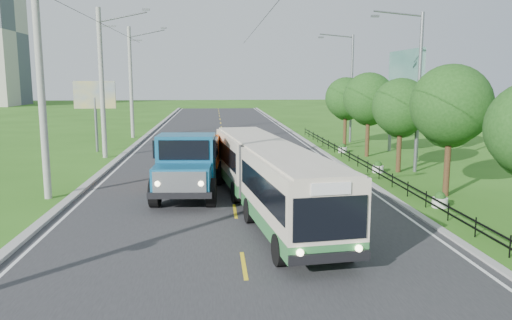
{
  "coord_description": "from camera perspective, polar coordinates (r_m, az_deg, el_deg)",
  "views": [
    {
      "loc": [
        -0.8,
        -13.64,
        5.29
      ],
      "look_at": [
        0.97,
        7.32,
        1.9
      ],
      "focal_mm": 35.0,
      "sensor_mm": 36.0,
      "label": 1
    }
  ],
  "objects": [
    {
      "name": "edge_line_right",
      "position": [
        34.85,
        7.58,
        0.39
      ],
      "size": [
        0.12,
        120.0,
        0.0
      ],
      "primitive_type": "cube",
      "color": "silver",
      "rests_on": "road"
    },
    {
      "name": "curb_right",
      "position": [
        34.96,
        8.39,
        0.44
      ],
      "size": [
        0.3,
        120.0,
        0.1
      ],
      "primitive_type": "cube",
      "color": "#9E9E99",
      "rests_on": "ground"
    },
    {
      "name": "pole_near",
      "position": [
        23.84,
        -23.3,
        7.95
      ],
      "size": [
        3.51,
        0.32,
        10.0
      ],
      "color": "gray",
      "rests_on": "ground"
    },
    {
      "name": "ground",
      "position": [
        14.65,
        -1.4,
        -12.01
      ],
      "size": [
        240.0,
        240.0,
        0.0
      ],
      "primitive_type": "plane",
      "color": "#2B5F16",
      "rests_on": "ground"
    },
    {
      "name": "railing_right",
      "position": [
        29.43,
        12.66,
        -0.83
      ],
      "size": [
        0.04,
        40.0,
        0.6
      ],
      "primitive_type": "cube",
      "color": "black",
      "rests_on": "ground"
    },
    {
      "name": "tree_fourth",
      "position": [
        29.8,
        16.22,
        5.52
      ],
      "size": [
        3.24,
        3.31,
        5.4
      ],
      "color": "#382314",
      "rests_on": "ground"
    },
    {
      "name": "bus",
      "position": [
        19.87,
        1.41,
        -1.43
      ],
      "size": [
        4.0,
        14.29,
        2.73
      ],
      "rotation": [
        0.0,
        0.0,
        0.12
      ],
      "color": "#2D7139",
      "rests_on": "ground"
    },
    {
      "name": "road",
      "position": [
        34.06,
        -3.41,
        0.23
      ],
      "size": [
        14.0,
        120.0,
        0.02
      ],
      "primitive_type": "cube",
      "color": "#28282B",
      "rests_on": "ground"
    },
    {
      "name": "pole_far",
      "position": [
        47.23,
        -14.07,
        8.65
      ],
      "size": [
        3.51,
        0.32,
        10.0
      ],
      "color": "gray",
      "rests_on": "ground"
    },
    {
      "name": "billboard_left",
      "position": [
        38.66,
        -17.94,
        6.61
      ],
      "size": [
        3.0,
        0.2,
        5.2
      ],
      "color": "slate",
      "rests_on": "ground"
    },
    {
      "name": "pole_mid",
      "position": [
        35.43,
        -17.16,
        8.44
      ],
      "size": [
        3.51,
        0.32,
        10.0
      ],
      "color": "gray",
      "rests_on": "ground"
    },
    {
      "name": "tree_fifth",
      "position": [
        35.45,
        12.77,
        6.61
      ],
      "size": [
        3.48,
        3.52,
        5.8
      ],
      "color": "#382314",
      "rests_on": "ground"
    },
    {
      "name": "tree_third",
      "position": [
        24.28,
        21.32,
        5.46
      ],
      "size": [
        3.6,
        3.62,
        6.0
      ],
      "color": "#382314",
      "rests_on": "ground"
    },
    {
      "name": "centre_dash",
      "position": [
        14.64,
        -1.4,
        -11.93
      ],
      "size": [
        0.12,
        2.2,
        0.0
      ],
      "primitive_type": "cube",
      "color": "yellow",
      "rests_on": "road"
    },
    {
      "name": "planter_far",
      "position": [
        37.19,
        9.87,
        1.29
      ],
      "size": [
        0.64,
        0.64,
        0.67
      ],
      "color": "silver",
      "rests_on": "ground"
    },
    {
      "name": "tree_back",
      "position": [
        41.21,
        10.25,
        6.74
      ],
      "size": [
        3.3,
        3.36,
        5.5
      ],
      "color": "#382314",
      "rests_on": "ground"
    },
    {
      "name": "streetlight_far",
      "position": [
        43.18,
        10.67,
        8.49
      ],
      "size": [
        3.02,
        0.2,
        9.07
      ],
      "color": "slate",
      "rests_on": "ground"
    },
    {
      "name": "curb_left",
      "position": [
        34.64,
        -15.41,
        0.17
      ],
      "size": [
        0.4,
        120.0,
        0.15
      ],
      "primitive_type": "cube",
      "color": "#9E9E99",
      "rests_on": "ground"
    },
    {
      "name": "streetlight_mid",
      "position": [
        29.91,
        17.85,
        7.98
      ],
      "size": [
        3.02,
        0.2,
        9.07
      ],
      "color": "slate",
      "rests_on": "ground"
    },
    {
      "name": "billboard_right",
      "position": [
        36.1,
        16.67,
        8.87
      ],
      "size": [
        0.24,
        6.0,
        7.3
      ],
      "color": "slate",
      "rests_on": "ground"
    },
    {
      "name": "dump_truck",
      "position": [
        23.26,
        -7.65,
        0.06
      ],
      "size": [
        3.11,
        7.08,
        2.91
      ],
      "rotation": [
        0.0,
        0.0,
        -0.07
      ],
      "color": "#155981",
      "rests_on": "ground"
    },
    {
      "name": "edge_line_left",
      "position": [
        34.55,
        -14.51,
        0.09
      ],
      "size": [
        0.12,
        120.0,
        0.0
      ],
      "primitive_type": "cube",
      "color": "silver",
      "rests_on": "road"
    },
    {
      "name": "planter_mid",
      "position": [
        29.62,
        13.76,
        -0.83
      ],
      "size": [
        0.64,
        0.64,
        0.67
      ],
      "color": "silver",
      "rests_on": "ground"
    },
    {
      "name": "planter_near",
      "position": [
        22.34,
        20.27,
        -4.37
      ],
      "size": [
        0.64,
        0.64,
        0.67
      ],
      "color": "silver",
      "rests_on": "ground"
    }
  ]
}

